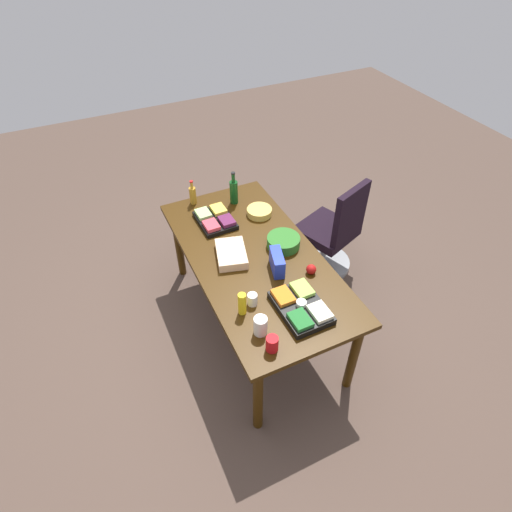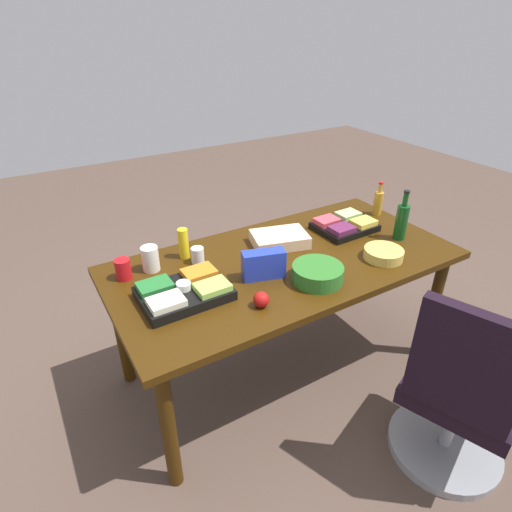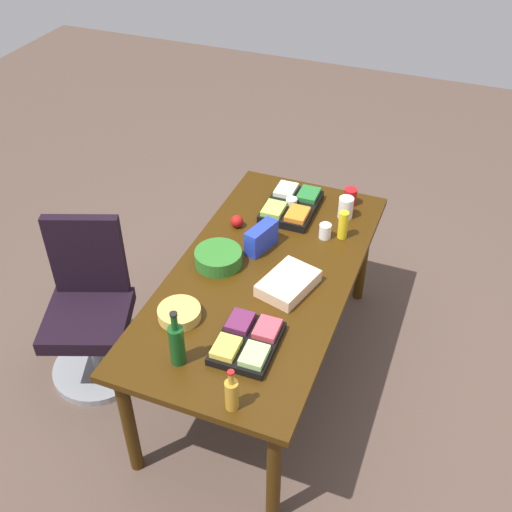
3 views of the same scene
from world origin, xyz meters
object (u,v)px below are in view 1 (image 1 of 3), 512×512
apple_red (311,269)px  chip_bowl (259,212)px  red_solo_cup (272,344)px  mayo_jar (260,326)px  conference_table (255,265)px  veggie_tray (301,307)px  sheet_cake (231,254)px  salad_bowl (283,242)px  paper_cup (252,299)px  mustard_bottle (242,304)px  office_chair (331,237)px  chip_bag_blue (277,262)px  fruit_platter (215,219)px  wine_bottle (234,191)px  dressing_bottle (193,195)px

apple_red → chip_bowl: bearing=-177.8°
chip_bowl → red_solo_cup: size_ratio=1.98×
mayo_jar → conference_table: bearing=157.7°
veggie_tray → sheet_cake: bearing=-162.5°
salad_bowl → paper_cup: paper_cup is taller
paper_cup → mustard_bottle: bearing=-66.8°
chip_bowl → mustard_bottle: (0.95, -0.58, 0.06)m
sheet_cake → red_solo_cup: red_solo_cup is taller
chip_bowl → mayo_jar: 1.28m
veggie_tray → office_chair: bearing=136.3°
salad_bowl → chip_bag_blue: (0.22, -0.17, 0.03)m
apple_red → paper_cup: size_ratio=0.84×
fruit_platter → wine_bottle: size_ratio=1.18×
office_chair → salad_bowl: 0.89m
chip_bowl → sheet_cake: (0.41, -0.44, 0.01)m
chip_bag_blue → wine_bottle: bearing=176.8°
veggie_tray → red_solo_cup: red_solo_cup is taller
sheet_cake → salad_bowl: bearing=82.9°
mayo_jar → wine_bottle: bearing=163.5°
dressing_bottle → mayo_jar: bearing=-3.1°
red_solo_cup → mustard_bottle: bearing=-172.7°
salad_bowl → paper_cup: (0.45, -0.48, 0.00)m
chip_bowl → salad_bowl: 0.46m
mustard_bottle → salad_bowl: (-0.49, 0.57, -0.04)m
apple_red → paper_cup: paper_cup is taller
wine_bottle → mayo_jar: bearing=-16.5°
fruit_platter → dressing_bottle: (-0.35, -0.07, 0.06)m
salad_bowl → dressing_bottle: size_ratio=1.14×
conference_table → wine_bottle: size_ratio=6.27×
office_chair → apple_red: bearing=-44.7°
office_chair → chip_bowl: (-0.15, -0.70, 0.43)m
conference_table → chip_bag_blue: (0.20, 0.09, 0.16)m
red_solo_cup → chip_bag_blue: size_ratio=0.50×
conference_table → mustard_bottle: (0.47, -0.31, 0.17)m
chip_bag_blue → mustard_bottle: bearing=-56.0°
chip_bowl → wine_bottle: size_ratio=0.70×
veggie_tray → mayo_jar: 0.34m
sheet_cake → wine_bottle: 0.74m
fruit_platter → salad_bowl: size_ratio=1.40×
mustard_bottle → wine_bottle: wine_bottle is taller
paper_cup → conference_table: bearing=153.0°
mustard_bottle → fruit_platter: mustard_bottle is taller
office_chair → fruit_platter: (-0.20, -1.09, 0.43)m
fruit_platter → chip_bowl: bearing=81.6°
conference_table → salad_bowl: bearing=93.9°
mustard_bottle → fruit_platter: size_ratio=0.48×
fruit_platter → red_solo_cup: (1.36, -0.15, 0.02)m
mustard_bottle → office_chair: bearing=122.0°
red_solo_cup → mayo_jar: (-0.15, -0.01, 0.01)m
chip_bowl → mustard_bottle: bearing=-31.6°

